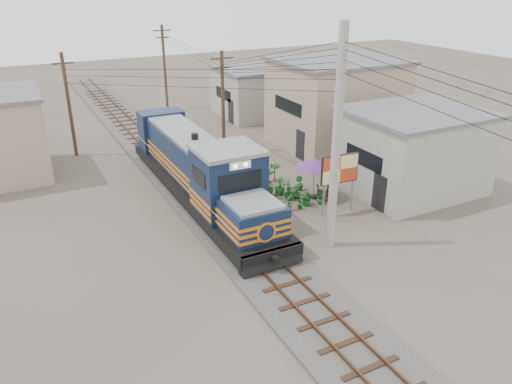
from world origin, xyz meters
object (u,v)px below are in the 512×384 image
locomotive (200,171)px  market_umbrella (315,163)px  billboard (340,171)px  vendor (329,187)px

locomotive → market_umbrella: 6.29m
locomotive → market_umbrella: locomotive is taller
locomotive → billboard: locomotive is taller
locomotive → vendor: locomotive is taller
billboard → vendor: size_ratio=2.05×
billboard → market_umbrella: (-0.03, 2.24, -0.32)m
market_umbrella → vendor: bearing=-49.6°
locomotive → billboard: size_ratio=5.05×
market_umbrella → vendor: 1.57m
billboard → vendor: 2.31m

